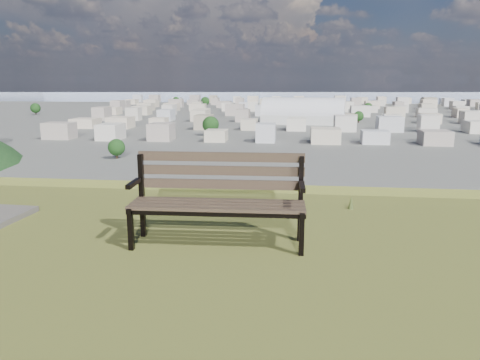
# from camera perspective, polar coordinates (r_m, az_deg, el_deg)

# --- Properties ---
(park_bench) EXTENTS (1.88, 0.66, 0.97)m
(park_bench) POSITION_cam_1_polar(r_m,az_deg,el_deg) (5.07, -2.64, -1.70)
(park_bench) COLOR #453828
(park_bench) RESTS_ON hilltop_mesa
(grass_tufts) EXTENTS (12.49, 7.38, 0.28)m
(grass_tufts) POSITION_cam_1_polar(r_m,az_deg,el_deg) (3.64, -24.15, -15.87)
(grass_tufts) COLOR brown
(grass_tufts) RESTS_ON hilltop_mesa
(arena) EXTENTS (51.90, 26.86, 20.99)m
(arena) POSITION_cam_1_polar(r_m,az_deg,el_deg) (293.59, 7.70, 7.79)
(arena) COLOR silver
(arena) RESTS_ON ground
(city_blocks) EXTENTS (395.00, 361.00, 7.00)m
(city_blocks) POSITION_cam_1_polar(r_m,az_deg,el_deg) (398.34, 6.81, 8.73)
(city_blocks) COLOR beige
(city_blocks) RESTS_ON ground
(city_trees) EXTENTS (406.52, 387.20, 9.98)m
(city_trees) POSITION_cam_1_polar(r_m,az_deg,el_deg) (324.18, 2.02, 8.27)
(city_trees) COLOR #2F2117
(city_trees) RESTS_ON ground
(bay_water) EXTENTS (2400.00, 700.00, 0.12)m
(bay_water) POSITION_cam_1_polar(r_m,az_deg,el_deg) (903.61, 6.98, 10.37)
(bay_water) COLOR #8A9AB0
(bay_water) RESTS_ON ground
(far_hills) EXTENTS (2050.00, 340.00, 60.00)m
(far_hills) POSITION_cam_1_polar(r_m,az_deg,el_deg) (1407.53, 4.53, 12.07)
(far_hills) COLOR #9DA8C3
(far_hills) RESTS_ON ground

